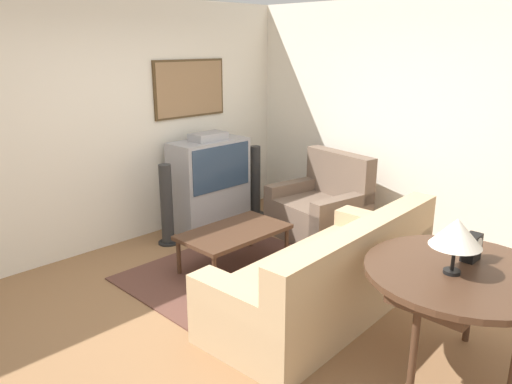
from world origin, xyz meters
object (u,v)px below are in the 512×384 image
Objects in this scene: speaker_tower_left at (167,207)px; coffee_table at (234,234)px; tv at (210,183)px; speaker_tower_right at (255,183)px; console_table at (460,279)px; table_lamp at (456,233)px; armchair at (321,210)px; couch at (329,279)px; mantel_clock at (472,247)px.

coffee_table is at bearing -84.55° from speaker_tower_left.
tv is 0.72m from speaker_tower_left.
speaker_tower_left and speaker_tower_right have the same top height.
tv is at bearing 60.84° from coffee_table.
table_lamp is (-0.09, 0.03, 0.35)m from console_table.
speaker_tower_right is at bearing 67.12° from console_table.
console_table is at bearing -101.48° from tv.
tv is 1.07× the size of armchair.
coffee_table is at bearing 85.67° from table_lamp.
console_table is 0.36m from table_lamp.
couch is 2.44× the size of speaker_tower_right.
coffee_table is (0.02, 1.20, 0.07)m from couch.
speaker_tower_right is at bearing -169.38° from armchair.
table_lamp is at bearing -114.42° from speaker_tower_right.
speaker_tower_right is (0.71, -0.09, -0.12)m from tv.
mantel_clock is at bearing -98.28° from tv.
console_table is 1.36× the size of speaker_tower_left.
armchair is 1.18× the size of speaker_tower_left.
tv reaches higher than coffee_table.
console_table is 3.33m from speaker_tower_left.
armchair reaches higher than speaker_tower_right.
speaker_tower_left is 1.00× the size of speaker_tower_right.
tv is at bearing 81.72° from mantel_clock.
armchair is 1.01× the size of coffee_table.
table_lamp reaches higher than speaker_tower_right.
speaker_tower_right is (1.32, 1.01, 0.07)m from coffee_table.
speaker_tower_left reaches higher than couch.
table_lamp is (-1.52, -2.22, 0.74)m from armchair.
tv is 0.94× the size of console_table.
speaker_tower_left is at bearing 95.45° from coffee_table.
mantel_clock is 0.20× the size of speaker_tower_right.
speaker_tower_right is (-0.02, 1.07, 0.13)m from armchair.
armchair reaches higher than mantel_clock.
mantel_clock is 0.20× the size of speaker_tower_left.
speaker_tower_right is at bearing 37.42° from coffee_table.
coffee_table is 1.02m from speaker_tower_left.
table_lamp reaches higher than couch.
mantel_clock is (0.29, -0.00, -0.19)m from table_lamp.
mantel_clock reaches higher than speaker_tower_left.
speaker_tower_left is (-0.22, 3.29, -0.42)m from mantel_clock.
speaker_tower_left is (0.08, 3.29, -0.61)m from table_lamp.
armchair is 2.79m from table_lamp.
speaker_tower_left is (-0.07, 2.22, 0.14)m from couch.
tv is 1.27m from coffee_table.
couch is at bearing 87.13° from console_table.
tv reaches higher than table_lamp.
couch is 2.22m from speaker_tower_left.
table_lamp reaches higher than coffee_table.
tv is 1.08× the size of coffee_table.
couch is at bearing -88.11° from speaker_tower_left.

